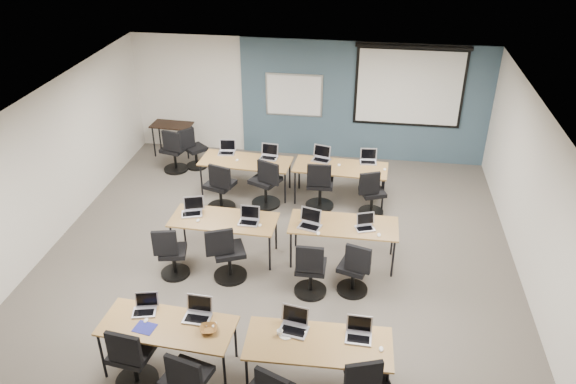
% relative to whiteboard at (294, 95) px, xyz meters
% --- Properties ---
extents(floor, '(8.00, 9.00, 0.02)m').
position_rel_whiteboard_xyz_m(floor, '(0.30, -4.43, -1.45)').
color(floor, '#6B6354').
rests_on(floor, ground).
extents(ceiling, '(8.00, 9.00, 0.02)m').
position_rel_whiteboard_xyz_m(ceiling, '(0.30, -4.43, 1.25)').
color(ceiling, white).
rests_on(ceiling, ground).
extents(wall_back, '(8.00, 0.04, 2.70)m').
position_rel_whiteboard_xyz_m(wall_back, '(0.30, 0.07, -0.10)').
color(wall_back, beige).
rests_on(wall_back, ground).
extents(wall_left, '(0.04, 9.00, 2.70)m').
position_rel_whiteboard_xyz_m(wall_left, '(-3.70, -4.43, -0.10)').
color(wall_left, beige).
rests_on(wall_left, ground).
extents(wall_right, '(0.04, 9.00, 2.70)m').
position_rel_whiteboard_xyz_m(wall_right, '(4.30, -4.43, -0.10)').
color(wall_right, beige).
rests_on(wall_right, ground).
extents(blue_accent_panel, '(5.50, 0.04, 2.70)m').
position_rel_whiteboard_xyz_m(blue_accent_panel, '(1.55, 0.04, -0.10)').
color(blue_accent_panel, '#3D5977').
rests_on(blue_accent_panel, wall_back).
extents(whiteboard, '(1.28, 0.03, 0.98)m').
position_rel_whiteboard_xyz_m(whiteboard, '(0.00, 0.00, 0.00)').
color(whiteboard, silver).
rests_on(whiteboard, wall_back).
extents(projector_screen, '(2.40, 0.10, 1.82)m').
position_rel_whiteboard_xyz_m(projector_screen, '(2.50, -0.02, 0.44)').
color(projector_screen, black).
rests_on(projector_screen, wall_back).
extents(training_table_front_left, '(1.72, 0.72, 0.73)m').
position_rel_whiteboard_xyz_m(training_table_front_left, '(-0.69, -6.76, -0.77)').
color(training_table_front_left, brown).
rests_on(training_table_front_left, floor).
extents(training_table_front_right, '(1.81, 0.75, 0.73)m').
position_rel_whiteboard_xyz_m(training_table_front_right, '(1.25, -6.79, -0.76)').
color(training_table_front_right, '#A66E41').
rests_on(training_table_front_right, floor).
extents(training_table_mid_left, '(1.78, 0.74, 0.73)m').
position_rel_whiteboard_xyz_m(training_table_mid_left, '(-0.60, -4.18, -0.77)').
color(training_table_mid_left, olive).
rests_on(training_table_mid_left, floor).
extents(training_table_mid_right, '(1.78, 0.74, 0.73)m').
position_rel_whiteboard_xyz_m(training_table_mid_right, '(1.39, -4.06, -0.77)').
color(training_table_mid_right, brown).
rests_on(training_table_mid_right, floor).
extents(training_table_back_left, '(1.82, 0.76, 0.73)m').
position_rel_whiteboard_xyz_m(training_table_back_left, '(-0.71, -1.96, -0.76)').
color(training_table_back_left, brown).
rests_on(training_table_back_left, floor).
extents(training_table_back_right, '(1.84, 0.77, 0.73)m').
position_rel_whiteboard_xyz_m(training_table_back_right, '(1.20, -1.96, -0.76)').
color(training_table_back_right, '#A67B43').
rests_on(training_table_back_right, floor).
extents(laptop_0, '(0.30, 0.26, 0.23)m').
position_rel_whiteboard_xyz_m(laptop_0, '(-1.06, -6.54, -0.66)').
color(laptop_0, silver).
rests_on(laptop_0, training_table_front_left).
extents(mouse_0, '(0.06, 0.09, 0.03)m').
position_rel_whiteboard_xyz_m(mouse_0, '(-0.98, -6.73, -0.71)').
color(mouse_0, white).
rests_on(mouse_0, training_table_front_left).
extents(task_chair_0, '(0.55, 0.55, 1.03)m').
position_rel_whiteboard_xyz_m(task_chair_0, '(-1.05, -7.14, -1.02)').
color(task_chair_0, black).
rests_on(task_chair_0, floor).
extents(laptop_1, '(0.34, 0.29, 0.26)m').
position_rel_whiteboard_xyz_m(laptop_1, '(-0.34, -6.55, -0.66)').
color(laptop_1, silver).
rests_on(laptop_1, training_table_front_left).
extents(mouse_1, '(0.07, 0.11, 0.04)m').
position_rel_whiteboard_xyz_m(mouse_1, '(-0.09, -6.68, -0.71)').
color(mouse_1, white).
rests_on(mouse_1, training_table_front_left).
extents(laptop_2, '(0.36, 0.30, 0.27)m').
position_rel_whiteboard_xyz_m(laptop_2, '(0.92, -6.58, -0.65)').
color(laptop_2, silver).
rests_on(laptop_2, training_table_front_right).
extents(mouse_2, '(0.08, 0.10, 0.03)m').
position_rel_whiteboard_xyz_m(mouse_2, '(1.07, -6.65, -0.71)').
color(mouse_2, white).
rests_on(mouse_2, training_table_front_right).
extents(laptop_3, '(0.32, 0.27, 0.25)m').
position_rel_whiteboard_xyz_m(laptop_3, '(1.73, -6.61, -0.66)').
color(laptop_3, '#B4B4B4').
rests_on(laptop_3, training_table_front_right).
extents(mouse_3, '(0.07, 0.10, 0.03)m').
position_rel_whiteboard_xyz_m(mouse_3, '(2.01, -6.79, -0.71)').
color(mouse_3, white).
rests_on(mouse_3, training_table_front_right).
extents(laptop_4, '(0.34, 0.29, 0.26)m').
position_rel_whiteboard_xyz_m(laptop_4, '(-1.17, -4.07, -0.66)').
color(laptop_4, '#BCBBC0').
rests_on(laptop_4, training_table_mid_left).
extents(mouse_4, '(0.08, 0.11, 0.03)m').
position_rel_whiteboard_xyz_m(mouse_4, '(-1.01, -4.30, -0.71)').
color(mouse_4, white).
rests_on(mouse_4, training_table_mid_left).
extents(task_chair_4, '(0.47, 0.47, 0.96)m').
position_rel_whiteboard_xyz_m(task_chair_4, '(-1.30, -4.89, -1.06)').
color(task_chair_4, black).
rests_on(task_chair_4, floor).
extents(laptop_5, '(0.33, 0.28, 0.25)m').
position_rel_whiteboard_xyz_m(laptop_5, '(-0.16, -4.20, -0.66)').
color(laptop_5, silver).
rests_on(laptop_5, training_table_mid_left).
extents(mouse_5, '(0.06, 0.09, 0.03)m').
position_rel_whiteboard_xyz_m(mouse_5, '(0.04, -4.30, -0.71)').
color(mouse_5, white).
rests_on(mouse_5, training_table_mid_left).
extents(task_chair_5, '(0.58, 0.54, 1.02)m').
position_rel_whiteboard_xyz_m(task_chair_5, '(-0.40, -4.81, -1.03)').
color(task_chair_5, black).
rests_on(task_chair_5, floor).
extents(laptop_6, '(0.35, 0.30, 0.27)m').
position_rel_whiteboard_xyz_m(laptop_6, '(0.85, -4.17, -0.65)').
color(laptop_6, silver).
rests_on(laptop_6, training_table_mid_right).
extents(mouse_6, '(0.08, 0.11, 0.03)m').
position_rel_whiteboard_xyz_m(mouse_6, '(1.01, -4.40, -0.71)').
color(mouse_6, white).
rests_on(mouse_6, training_table_mid_right).
extents(task_chair_6, '(0.51, 0.51, 0.99)m').
position_rel_whiteboard_xyz_m(task_chair_6, '(0.96, -5.01, -1.04)').
color(task_chair_6, black).
rests_on(task_chair_6, floor).
extents(laptop_7, '(0.30, 0.25, 0.23)m').
position_rel_whiteboard_xyz_m(laptop_7, '(1.74, -4.10, -0.66)').
color(laptop_7, '#A1A1AC').
rests_on(laptop_7, training_table_mid_right).
extents(mouse_7, '(0.08, 0.11, 0.04)m').
position_rel_whiteboard_xyz_m(mouse_7, '(1.97, -4.30, -0.71)').
color(mouse_7, white).
rests_on(mouse_7, training_table_mid_right).
extents(task_chair_7, '(0.50, 0.49, 0.97)m').
position_rel_whiteboard_xyz_m(task_chair_7, '(1.62, -4.88, -1.05)').
color(task_chair_7, black).
rests_on(task_chair_7, floor).
extents(laptop_8, '(0.33, 0.28, 0.25)m').
position_rel_whiteboard_xyz_m(laptop_8, '(-1.17, -1.65, -0.66)').
color(laptop_8, '#A9A9AC').
rests_on(laptop_8, training_table_back_left).
extents(mouse_8, '(0.08, 0.11, 0.03)m').
position_rel_whiteboard_xyz_m(mouse_8, '(-0.88, -1.99, -0.71)').
color(mouse_8, white).
rests_on(mouse_8, training_table_back_left).
extents(task_chair_8, '(0.58, 0.56, 1.04)m').
position_rel_whiteboard_xyz_m(task_chair_8, '(-1.05, -2.72, -1.02)').
color(task_chair_8, black).
rests_on(task_chair_8, floor).
extents(laptop_9, '(0.35, 0.29, 0.26)m').
position_rel_whiteboard_xyz_m(laptop_9, '(-0.26, -1.75, -0.66)').
color(laptop_9, '#B2B2B2').
rests_on(laptop_9, training_table_back_left).
extents(mouse_9, '(0.08, 0.10, 0.03)m').
position_rel_whiteboard_xyz_m(mouse_9, '(-0.11, -1.85, -0.71)').
color(mouse_9, white).
rests_on(mouse_9, training_table_back_left).
extents(task_chair_9, '(0.61, 0.57, 1.05)m').
position_rel_whiteboard_xyz_m(task_chair_9, '(-0.20, -2.45, -1.01)').
color(task_chair_9, black).
rests_on(task_chair_9, floor).
extents(laptop_10, '(0.35, 0.30, 0.27)m').
position_rel_whiteboard_xyz_m(laptop_10, '(0.80, -1.69, -0.65)').
color(laptop_10, silver).
rests_on(laptop_10, training_table_back_right).
extents(mouse_10, '(0.09, 0.12, 0.04)m').
position_rel_whiteboard_xyz_m(mouse_10, '(1.17, -1.91, -0.71)').
color(mouse_10, white).
rests_on(mouse_10, training_table_back_right).
extents(task_chair_10, '(0.56, 0.56, 1.03)m').
position_rel_whiteboard_xyz_m(task_chair_10, '(0.84, -2.38, -1.02)').
color(task_chair_10, black).
rests_on(task_chair_10, floor).
extents(laptop_11, '(0.33, 0.28, 0.25)m').
position_rel_whiteboard_xyz_m(laptop_11, '(1.73, -1.66, -0.66)').
color(laptop_11, silver).
rests_on(laptop_11, training_table_back_right).
extents(mouse_11, '(0.09, 0.11, 0.03)m').
position_rel_whiteboard_xyz_m(mouse_11, '(2.06, -1.97, -0.71)').
color(mouse_11, white).
rests_on(mouse_11, training_table_back_right).
extents(task_chair_11, '(0.51, 0.48, 0.97)m').
position_rel_whiteboard_xyz_m(task_chair_11, '(1.83, -2.47, -1.05)').
color(task_chair_11, black).
rests_on(task_chair_11, floor).
extents(blue_mousepad, '(0.29, 0.26, 0.01)m').
position_rel_whiteboard_xyz_m(blue_mousepad, '(-0.95, -6.85, -0.72)').
color(blue_mousepad, navy).
rests_on(blue_mousepad, training_table_front_left).
extents(snack_bowl, '(0.28, 0.28, 0.05)m').
position_rel_whiteboard_xyz_m(snack_bowl, '(-0.14, -6.78, -0.69)').
color(snack_bowl, brown).
rests_on(snack_bowl, training_table_front_left).
extents(snack_plate, '(0.19, 0.19, 0.01)m').
position_rel_whiteboard_xyz_m(snack_plate, '(0.84, -6.72, -0.71)').
color(snack_plate, white).
rests_on(snack_plate, training_table_front_right).
extents(coffee_cup, '(0.08, 0.08, 0.06)m').
position_rel_whiteboard_xyz_m(coffee_cup, '(0.76, -6.74, -0.68)').
color(coffee_cup, white).
rests_on(coffee_cup, snack_plate).
extents(utility_table, '(0.92, 0.51, 0.75)m').
position_rel_whiteboard_xyz_m(utility_table, '(-2.78, -0.41, -0.79)').
color(utility_table, black).
rests_on(utility_table, floor).
extents(spare_chair_a, '(0.57, 0.47, 0.96)m').
position_rel_whiteboard_xyz_m(spare_chair_a, '(-2.11, -1.02, -1.06)').
color(spare_chair_a, black).
rests_on(spare_chair_a, floor).
extents(spare_chair_b, '(0.54, 0.53, 1.01)m').
position_rel_whiteboard_xyz_m(spare_chair_b, '(-2.47, -1.26, -1.03)').
color(spare_chair_b, black).
rests_on(spare_chair_b, floor).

